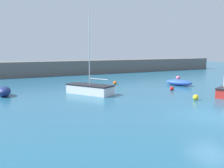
# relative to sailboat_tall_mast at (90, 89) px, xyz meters

# --- Properties ---
(ground_plane) EXTENTS (120.00, 120.00, 0.20)m
(ground_plane) POSITION_rel_sailboat_tall_mast_xyz_m (3.57, -10.99, -0.57)
(ground_plane) COLOR #235B7A
(harbor_breakwater) EXTENTS (62.58, 3.79, 2.31)m
(harbor_breakwater) POSITION_rel_sailboat_tall_mast_xyz_m (3.57, 19.32, 0.68)
(harbor_breakwater) COLOR #66605B
(harbor_breakwater) RESTS_ON ground_plane
(sailboat_tall_mast) EXTENTS (3.69, 4.79, 7.55)m
(sailboat_tall_mast) POSITION_rel_sailboat_tall_mast_xyz_m (0.00, 0.00, 0.00)
(sailboat_tall_mast) COLOR white
(sailboat_tall_mast) RESTS_ON ground_plane
(fishing_dinghy_green) EXTENTS (1.27, 2.18, 0.87)m
(fishing_dinghy_green) POSITION_rel_sailboat_tall_mast_xyz_m (-7.26, 2.47, -0.04)
(fishing_dinghy_green) COLOR navy
(fishing_dinghy_green) RESTS_ON ground_plane
(rowboat_blue_near) EXTENTS (2.50, 3.45, 0.69)m
(rowboat_blue_near) POSITION_rel_sailboat_tall_mast_xyz_m (11.36, 0.38, -0.13)
(rowboat_blue_near) COLOR #2D56B7
(rowboat_blue_near) RESTS_ON ground_plane
(mooring_buoy_pink) EXTENTS (0.57, 0.57, 0.57)m
(mooring_buoy_pink) POSITION_rel_sailboat_tall_mast_xyz_m (15.05, 4.57, -0.19)
(mooring_buoy_pink) COLOR #EA668C
(mooring_buoy_pink) RESTS_ON ground_plane
(mooring_buoy_orange) EXTENTS (0.42, 0.42, 0.42)m
(mooring_buoy_orange) POSITION_rel_sailboat_tall_mast_xyz_m (5.16, 4.59, -0.26)
(mooring_buoy_orange) COLOR orange
(mooring_buoy_orange) RESTS_ON ground_plane
(mooring_buoy_yellow) EXTENTS (0.46, 0.46, 0.46)m
(mooring_buoy_yellow) POSITION_rel_sailboat_tall_mast_xyz_m (6.65, -6.77, -0.25)
(mooring_buoy_yellow) COLOR yellow
(mooring_buoy_yellow) RESTS_ON ground_plane
(mooring_buoy_red) EXTENTS (0.41, 0.41, 0.41)m
(mooring_buoy_red) POSITION_rel_sailboat_tall_mast_xyz_m (8.12, -2.14, -0.27)
(mooring_buoy_red) COLOR red
(mooring_buoy_red) RESTS_ON ground_plane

